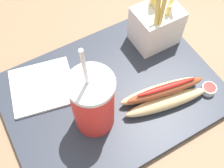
% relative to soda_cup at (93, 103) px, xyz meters
% --- Properties ---
extents(ground_plane, '(2.40, 2.40, 0.02)m').
position_rel_soda_cup_xyz_m(ground_plane, '(-0.07, -0.04, -0.11)').
color(ground_plane, '#8C6B4C').
extents(food_tray, '(0.47, 0.35, 0.02)m').
position_rel_soda_cup_xyz_m(food_tray, '(-0.07, -0.04, -0.09)').
color(food_tray, '#2D333D').
rests_on(food_tray, ground_plane).
extents(soda_cup, '(0.09, 0.09, 0.24)m').
position_rel_soda_cup_xyz_m(soda_cup, '(0.00, 0.00, 0.00)').
color(soda_cup, red).
rests_on(soda_cup, food_tray).
extents(fries_basket, '(0.11, 0.08, 0.17)m').
position_rel_soda_cup_xyz_m(fries_basket, '(-0.23, -0.12, -0.03)').
color(fries_basket, white).
rests_on(fries_basket, food_tray).
extents(hot_dog_1, '(0.19, 0.09, 0.06)m').
position_rel_soda_cup_xyz_m(hot_dog_1, '(-0.15, 0.03, -0.05)').
color(hot_dog_1, '#E5C689').
rests_on(hot_dog_1, food_tray).
extents(ketchup_cup_1, '(0.03, 0.03, 0.02)m').
position_rel_soda_cup_xyz_m(ketchup_cup_1, '(-0.25, 0.06, -0.07)').
color(ketchup_cup_1, white).
rests_on(ketchup_cup_1, food_tray).
extents(napkin_stack, '(0.16, 0.15, 0.01)m').
position_rel_soda_cup_xyz_m(napkin_stack, '(0.07, -0.13, -0.07)').
color(napkin_stack, white).
rests_on(napkin_stack, food_tray).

